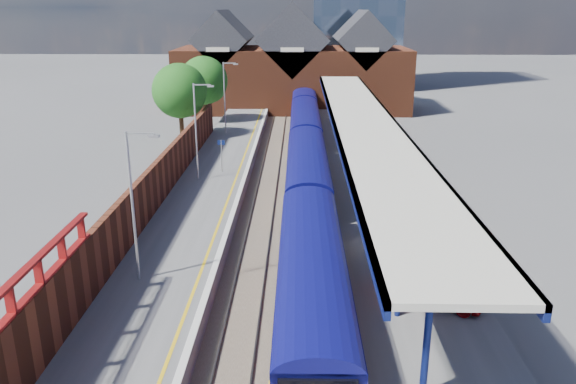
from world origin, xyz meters
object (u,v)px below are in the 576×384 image
object	(u,v)px
parked_car_silver	(409,227)
train	(306,143)
platform_sign	(221,150)
parked_car_dark	(416,201)
lamp_post_c	(198,126)
lamp_post_b	(135,198)
parked_car_blue	(436,244)
parked_car_red	(434,286)
lamp_post_d	(226,93)

from	to	relation	value
parked_car_silver	train	bearing A→B (deg)	0.45
platform_sign	train	bearing A→B (deg)	36.82
platform_sign	parked_car_dark	bearing A→B (deg)	-32.85
lamp_post_c	train	bearing A→B (deg)	41.13
lamp_post_b	parked_car_silver	distance (m)	14.49
train	parked_car_blue	distance (m)	20.99
lamp_post_b	parked_car_dark	world-z (taller)	lamp_post_b
parked_car_silver	parked_car_red	bearing A→B (deg)	162.02
parked_car_red	parked_car_silver	bearing A→B (deg)	23.22
parked_car_red	platform_sign	bearing A→B (deg)	55.50
parked_car_red	parked_car_blue	world-z (taller)	parked_car_red
parked_car_silver	platform_sign	bearing A→B (deg)	25.85
parked_car_red	parked_car_blue	bearing A→B (deg)	10.64
train	lamp_post_d	bearing A→B (deg)	130.68
lamp_post_d	parked_car_silver	size ratio (longest dim) A/B	1.52
lamp_post_b	parked_car_red	xyz separation A→B (m)	(13.07, -1.83, -3.25)
parked_car_dark	parked_car_blue	distance (m)	6.61
lamp_post_c	platform_sign	xyz separation A→B (m)	(1.36, 2.00, -2.30)
platform_sign	parked_car_silver	distance (m)	17.78
lamp_post_b	parked_car_red	bearing A→B (deg)	-7.98
train	parked_car_silver	bearing A→B (deg)	-73.29
lamp_post_d	lamp_post_b	bearing A→B (deg)	-90.00
parked_car_red	lamp_post_c	bearing A→B (deg)	61.18
lamp_post_d	parked_car_blue	bearing A→B (deg)	-63.90
lamp_post_b	lamp_post_c	distance (m)	16.00
platform_sign	parked_car_silver	size ratio (longest dim) A/B	0.54
train	lamp_post_d	distance (m)	12.39
train	parked_car_blue	xyz separation A→B (m)	(6.41, -19.99, -0.48)
train	lamp_post_b	world-z (taller)	lamp_post_b
lamp_post_d	platform_sign	xyz separation A→B (m)	(1.36, -14.00, -2.30)
parked_car_silver	parked_car_dark	distance (m)	4.83
lamp_post_b	parked_car_blue	world-z (taller)	lamp_post_b
lamp_post_d	parked_car_blue	size ratio (longest dim) A/B	1.52
train	parked_car_blue	size ratio (longest dim) A/B	14.34
parked_car_red	parked_car_silver	size ratio (longest dim) A/B	0.95
lamp_post_c	parked_car_dark	xyz separation A→B (m)	(14.55, -6.52, -3.31)
train	lamp_post_c	xyz separation A→B (m)	(-7.86, -6.86, 2.87)
train	lamp_post_c	bearing A→B (deg)	-138.87
train	parked_car_silver	size ratio (longest dim) A/B	14.36
train	parked_car_red	distance (m)	25.24
lamp_post_b	lamp_post_d	distance (m)	32.00
train	parked_car_blue	bearing A→B (deg)	-72.21
parked_car_silver	parked_car_blue	size ratio (longest dim) A/B	1.00
lamp_post_c	parked_car_silver	size ratio (longest dim) A/B	1.52
lamp_post_c	lamp_post_d	bearing A→B (deg)	90.00
lamp_post_d	parked_car_dark	xyz separation A→B (m)	(14.55, -22.52, -3.31)
parked_car_red	parked_car_silver	distance (m)	6.67
lamp_post_d	parked_car_dark	world-z (taller)	lamp_post_d
parked_car_silver	lamp_post_b	bearing A→B (deg)	93.74
train	parked_car_dark	xyz separation A→B (m)	(6.70, -13.38, -0.44)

